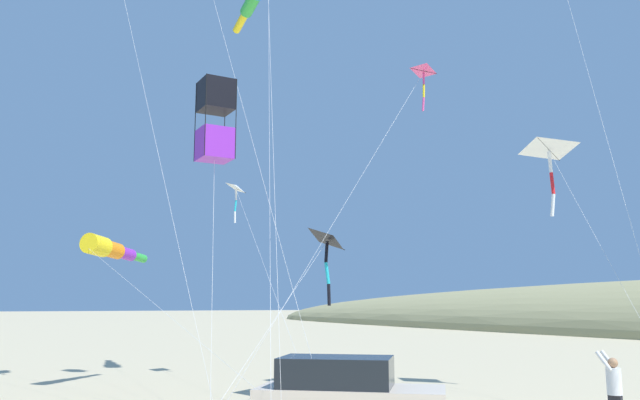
{
  "coord_description": "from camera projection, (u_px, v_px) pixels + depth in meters",
  "views": [
    {
      "loc": [
        10.83,
        7.82,
        3.07
      ],
      "look_at": [
        0.14,
        -10.96,
        6.55
      ],
      "focal_mm": 36.35,
      "sensor_mm": 36.0,
      "label": 1
    }
  ],
  "objects": [
    {
      "name": "parked_car",
      "position": [
        347.0,
        397.0,
        14.96
      ],
      "size": [
        4.48,
        4.19,
        1.85
      ],
      "color": "beige",
      "rests_on": "ground_plane"
    },
    {
      "name": "kite_windsock_yellow_midlevel",
      "position": [
        110.0,
        249.0,
        24.6
      ],
      "size": [
        3.18,
        15.38,
        5.62
      ],
      "color": "yellow",
      "rests_on": "ground_plane"
    },
    {
      "name": "kite_delta_red_high_left",
      "position": [
        549.0,
        150.0,
        23.61
      ],
      "size": [
        4.95,
        8.38,
        9.08
      ],
      "color": "white",
      "rests_on": "ground_plane"
    },
    {
      "name": "kite_delta_black_fish_shape",
      "position": [
        423.0,
        72.0,
        22.74
      ],
      "size": [
        9.02,
        2.68,
        11.39
      ],
      "color": "#EF4C93",
      "rests_on": "ground_plane"
    },
    {
      "name": "person_adult_flyer",
      "position": [
        614.0,
        386.0,
        16.34
      ],
      "size": [
        0.54,
        0.64,
        1.89
      ],
      "color": "#232328",
      "rests_on": "ground_plane"
    },
    {
      "name": "kite_box_long_streamer_right",
      "position": [
        215.0,
        120.0,
        15.79
      ],
      "size": [
        1.09,
        2.44,
        8.5
      ],
      "color": "black",
      "rests_on": "ground_plane"
    },
    {
      "name": "kite_delta_white_trailing",
      "position": [
        328.0,
        240.0,
        20.97
      ],
      "size": [
        8.09,
        8.01,
        5.56
      ],
      "color": "black",
      "rests_on": "ground_plane"
    },
    {
      "name": "kite_delta_green_low_center",
      "position": [
        237.0,
        189.0,
        27.99
      ],
      "size": [
        3.73,
        14.08,
        8.32
      ],
      "color": "white",
      "rests_on": "ground_plane"
    }
  ]
}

